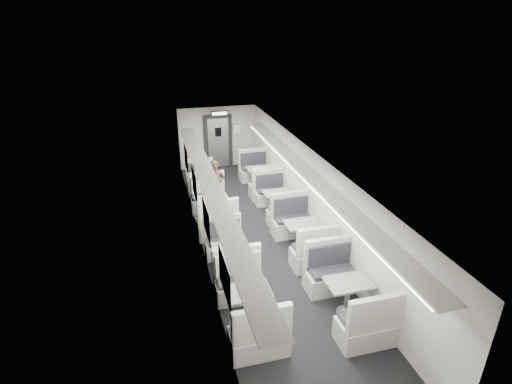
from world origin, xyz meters
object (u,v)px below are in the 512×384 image
booth_left_d (248,306)px  booth_right_b (277,202)px  booth_right_d (347,297)px  vestibule_door (218,142)px  booth_left_b (213,210)px  booth_right_a (260,178)px  passenger (216,185)px  booth_left_c (230,258)px  exit_sign (219,113)px  booth_left_a (204,187)px  booth_right_c (302,236)px

booth_left_d → booth_right_b: bearing=65.5°
booth_right_d → vestibule_door: vestibule_door is taller
booth_left_b → booth_right_d: size_ratio=1.01×
booth_right_a → passenger: size_ratio=1.36×
booth_left_c → vestibule_door: size_ratio=0.92×
booth_right_d → exit_sign: bearing=96.6°
booth_left_c → passenger: size_ratio=1.23×
booth_left_a → exit_sign: bearing=65.6°
booth_right_a → booth_left_a: bearing=-173.4°
booth_right_c → booth_left_a: bearing=117.1°
booth_left_d → passenger: (0.26, 5.20, 0.40)m
booth_right_c → booth_right_b: bearing=90.0°
booth_right_d → exit_sign: exit_sign is taller
booth_left_b → booth_right_d: 4.99m
booth_left_c → booth_right_c: 2.05m
booth_right_d → booth_left_a: bearing=107.3°
booth_right_b → passenger: bearing=155.2°
booth_right_b → vestibule_door: size_ratio=0.96×
booth_left_c → passenger: bearing=85.6°
booth_left_c → vestibule_door: (1.00, 7.07, 0.69)m
booth_right_c → booth_right_d: booth_right_c is taller
booth_right_c → exit_sign: (-1.00, 6.12, 1.88)m
booth_right_d → booth_left_b: bearing=113.6°
booth_left_a → vestibule_door: vestibule_door is taller
booth_left_c → vestibule_door: bearing=81.9°
booth_left_a → booth_left_d: size_ratio=0.91×
booth_right_b → exit_sign: size_ratio=3.25×
vestibule_door → booth_right_c: bearing=-81.4°
booth_right_a → booth_right_b: 2.00m
booth_left_b → booth_right_a: booth_left_b is taller
booth_right_d → passenger: bearing=107.7°
booth_left_a → booth_left_c: bearing=-90.0°
booth_left_b → booth_right_c: 2.86m
booth_right_b → exit_sign: (-1.00, 3.98, 1.92)m
booth_left_a → booth_left_d: bearing=-90.0°
booth_left_d → booth_right_b: (2.00, 4.40, -0.02)m
booth_left_c → booth_right_a: size_ratio=0.90×
booth_left_b → vestibule_door: size_ratio=1.06×
booth_left_d → booth_right_a: bearing=72.6°
booth_left_b → exit_sign: size_ratio=3.61×
passenger → exit_sign: exit_sign is taller
booth_left_b → booth_left_d: (0.00, -4.31, -0.02)m
passenger → exit_sign: size_ratio=2.54×
vestibule_door → booth_left_c: bearing=-98.1°
booth_right_b → passenger: (-1.74, 0.80, 0.43)m
booth_left_d → booth_right_c: 3.02m
booth_left_a → booth_right_a: size_ratio=0.91×
booth_left_a → booth_right_b: (2.00, -1.77, 0.01)m
booth_left_b → passenger: 1.00m
booth_right_a → booth_right_c: booth_right_c is taller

